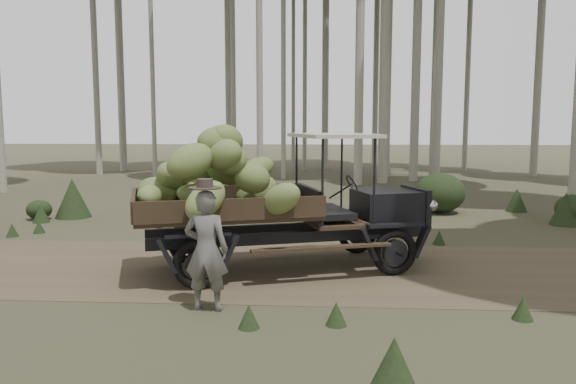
# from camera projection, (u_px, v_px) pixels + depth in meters

# --- Properties ---
(ground) EXTENTS (120.00, 120.00, 0.00)m
(ground) POSITION_uv_depth(u_px,v_px,m) (197.00, 268.00, 9.82)
(ground) COLOR #473D2B
(ground) RESTS_ON ground
(dirt_track) EXTENTS (70.00, 4.00, 0.01)m
(dirt_track) POSITION_uv_depth(u_px,v_px,m) (197.00, 267.00, 9.82)
(dirt_track) COLOR brown
(dirt_track) RESTS_ON ground
(banana_truck) EXTENTS (5.33, 3.38, 2.58)m
(banana_truck) POSITION_uv_depth(u_px,v_px,m) (249.00, 185.00, 9.40)
(banana_truck) COLOR black
(banana_truck) RESTS_ON ground
(farmer) EXTENTS (0.62, 0.47, 1.78)m
(farmer) POSITION_uv_depth(u_px,v_px,m) (206.00, 249.00, 7.49)
(farmer) COLOR #5B5753
(farmer) RESTS_ON ground
(undergrowth) EXTENTS (22.60, 24.83, 1.38)m
(undergrowth) POSITION_uv_depth(u_px,v_px,m) (250.00, 249.00, 8.95)
(undergrowth) COLOR #233319
(undergrowth) RESTS_ON ground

